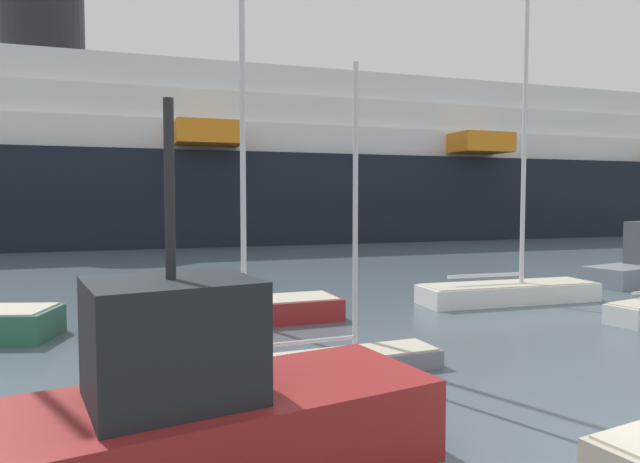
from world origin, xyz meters
TOP-DOWN VIEW (x-y plane):
  - sailboat_0 at (-2.90, 5.54)m, footprint 4.59×1.49m
  - sailboat_2 at (5.48, 11.58)m, footprint 6.59×1.74m
  - sailboat_4 at (-4.67, 10.86)m, footprint 7.03×2.17m
  - fishing_boat_0 at (-6.21, 1.67)m, footprint 6.77×3.65m
  - channel_buoy_0 at (-5.74, 7.64)m, footprint 0.77×0.77m
  - cruise_ship at (8.35, 47.00)m, footprint 134.21×24.52m

SIDE VIEW (x-z plane):
  - sailboat_0 at x=-2.90m, z-range -2.95..3.60m
  - channel_buoy_0 at x=-5.74m, z-range -0.36..1.13m
  - sailboat_2 at x=5.48m, z-range -5.74..6.91m
  - sailboat_4 at x=-4.67m, z-range -5.79..6.97m
  - fishing_boat_0 at x=-6.21m, z-range -1.56..3.38m
  - cruise_ship at x=8.35m, z-range -3.91..17.34m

